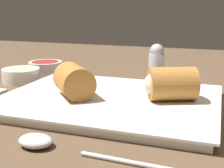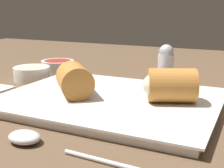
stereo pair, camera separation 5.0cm
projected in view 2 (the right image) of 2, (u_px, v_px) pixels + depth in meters
table_surface at (116, 107)px, 52.06cm from camera, size 180.00×140.00×2.00cm
serving_plate at (112, 101)px, 49.46cm from camera, size 33.56×25.78×1.50cm
roll_front_left at (169, 85)px, 45.94cm from camera, size 8.31×7.34×5.07cm
roll_front_right at (74, 80)px, 49.54cm from camera, size 8.37×8.51×5.07cm
dipping_bowl_near at (32, 73)px, 66.11cm from camera, size 7.63×7.63×2.87cm
dipping_bowl_far at (58, 66)px, 73.53cm from camera, size 7.63×7.63×2.87cm
spoon at (37, 141)px, 35.18cm from camera, size 20.86×3.31×1.41cm
salt_shaker at (166, 63)px, 64.45cm from camera, size 3.30×3.30×7.75cm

